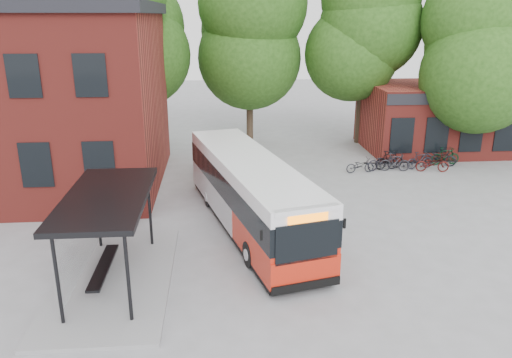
{
  "coord_description": "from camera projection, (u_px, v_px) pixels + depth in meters",
  "views": [
    {
      "loc": [
        -1.19,
        -15.16,
        7.91
      ],
      "look_at": [
        0.26,
        2.77,
        2.0
      ],
      "focal_mm": 35.0,
      "sensor_mm": 36.0,
      "label": 1
    }
  ],
  "objects": [
    {
      "name": "bicycle_6",
      "position": [
        439.0,
        157.0,
        27.49
      ],
      "size": [
        1.94,
        1.29,
        0.96
      ],
      "primitive_type": "imported",
      "rotation": [
        0.0,
        0.0,
        1.18
      ],
      "color": "black",
      "rests_on": "ground"
    },
    {
      "name": "bicycle_0",
      "position": [
        360.0,
        165.0,
        26.25
      ],
      "size": [
        1.58,
        0.69,
        0.8
      ],
      "primitive_type": "imported",
      "rotation": [
        0.0,
        0.0,
        1.68
      ],
      "color": "black",
      "rests_on": "ground"
    },
    {
      "name": "bicycle_2",
      "position": [
        383.0,
        161.0,
        26.65
      ],
      "size": [
        1.94,
        1.08,
        0.97
      ],
      "primitive_type": "imported",
      "rotation": [
        0.0,
        0.0,
        1.82
      ],
      "color": "black",
      "rests_on": "ground"
    },
    {
      "name": "bicycle_3",
      "position": [
        395.0,
        162.0,
        26.49
      ],
      "size": [
        1.67,
        0.69,
        0.97
      ],
      "primitive_type": "imported",
      "rotation": [
        0.0,
        0.0,
        1.43
      ],
      "color": "#242429",
      "rests_on": "ground"
    },
    {
      "name": "tree_1",
      "position": [
        250.0,
        61.0,
        31.47
      ],
      "size": [
        7.92,
        7.92,
        10.4
      ],
      "primitive_type": null,
      "color": "#1E4311",
      "rests_on": "ground"
    },
    {
      "name": "shop_row",
      "position": [
        480.0,
        116.0,
        30.7
      ],
      "size": [
        14.0,
        6.2,
        4.0
      ],
      "primitive_type": null,
      "color": "maroon",
      "rests_on": "ground"
    },
    {
      "name": "bicycle_7",
      "position": [
        445.0,
        156.0,
        27.65
      ],
      "size": [
        1.66,
        0.55,
        0.99
      ],
      "primitive_type": "imported",
      "rotation": [
        0.0,
        0.0,
        1.62
      ],
      "color": "black",
      "rests_on": "ground"
    },
    {
      "name": "ground",
      "position": [
        255.0,
        260.0,
        16.92
      ],
      "size": [
        100.0,
        100.0,
        0.0
      ],
      "primitive_type": "plane",
      "color": "gray"
    },
    {
      "name": "bus_shelter",
      "position": [
        110.0,
        238.0,
        15.17
      ],
      "size": [
        3.6,
        7.0,
        2.9
      ],
      "primitive_type": null,
      "color": "black",
      "rests_on": "ground"
    },
    {
      "name": "bike_rail",
      "position": [
        411.0,
        165.0,
        27.04
      ],
      "size": [
        5.2,
        0.1,
        0.38
      ],
      "primitive_type": null,
      "color": "black",
      "rests_on": "ground"
    },
    {
      "name": "tree_0",
      "position": [
        134.0,
        58.0,
        29.89
      ],
      "size": [
        7.92,
        7.92,
        11.0
      ],
      "primitive_type": null,
      "color": "#1E4311",
      "rests_on": "ground"
    },
    {
      "name": "bicycle_5",
      "position": [
        420.0,
        160.0,
        26.91
      ],
      "size": [
        1.63,
        0.78,
        0.95
      ],
      "primitive_type": "imported",
      "rotation": [
        0.0,
        0.0,
        1.79
      ],
      "color": "black",
      "rests_on": "ground"
    },
    {
      "name": "bicycle_4",
      "position": [
        432.0,
        164.0,
        26.39
      ],
      "size": [
        1.8,
        0.87,
        0.91
      ],
      "primitive_type": "imported",
      "rotation": [
        0.0,
        0.0,
        1.41
      ],
      "color": "#47110E",
      "rests_on": "ground"
    },
    {
      "name": "city_bus",
      "position": [
        250.0,
        194.0,
        19.19
      ],
      "size": [
        4.86,
        11.1,
        2.76
      ],
      "primitive_type": null,
      "rotation": [
        0.0,
        0.0,
        0.24
      ],
      "color": "red",
      "rests_on": "ground"
    },
    {
      "name": "bicycle_1",
      "position": [
        389.0,
        160.0,
        26.85
      ],
      "size": [
        1.78,
        0.94,
        1.03
      ],
      "primitive_type": "imported",
      "rotation": [
        0.0,
        0.0,
        1.85
      ],
      "color": "black",
      "rests_on": "ground"
    },
    {
      "name": "tree_2",
      "position": [
        363.0,
        56.0,
        30.97
      ],
      "size": [
        7.92,
        7.92,
        11.0
      ],
      "primitive_type": null,
      "color": "#1E4311",
      "rests_on": "ground"
    },
    {
      "name": "tree_3",
      "position": [
        470.0,
        77.0,
        27.83
      ],
      "size": [
        7.04,
        7.04,
        9.28
      ],
      "primitive_type": null,
      "color": "#1E4311",
      "rests_on": "ground"
    }
  ]
}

